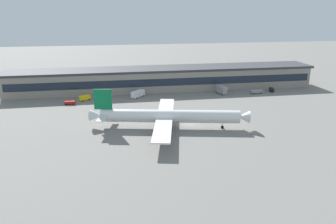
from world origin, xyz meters
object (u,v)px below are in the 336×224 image
at_px(pushback_tractor, 70,102).
at_px(traffic_cone_0, 168,140).
at_px(airliner, 167,116).
at_px(follow_me_car, 272,90).
at_px(traffic_cone_1, 244,130).
at_px(belt_loader, 256,91).
at_px(crew_van, 85,98).
at_px(fuel_truck, 138,93).
at_px(catering_truck, 221,89).
at_px(traffic_cone_2, 250,134).

distance_m(pushback_tractor, traffic_cone_0, 64.67).
bearing_deg(airliner, follow_me_car, 35.49).
bearing_deg(traffic_cone_1, pushback_tractor, 144.25).
xyz_separation_m(belt_loader, pushback_tractor, (-94.51, -4.12, -0.10)).
bearing_deg(crew_van, fuel_truck, 3.88).
distance_m(crew_van, catering_truck, 69.82).
xyz_separation_m(crew_van, pushback_tractor, (-6.41, -5.86, -0.41)).
height_order(crew_van, pushback_tractor, crew_van).
distance_m(follow_me_car, pushback_tractor, 104.66).
height_order(airliner, follow_me_car, airliner).
height_order(airliner, catering_truck, airliner).
height_order(traffic_cone_1, traffic_cone_2, traffic_cone_2).
distance_m(airliner, crew_van, 56.30).
xyz_separation_m(follow_me_car, traffic_cone_1, (-38.14, -54.45, -0.79)).
distance_m(fuel_truck, traffic_cone_1, 64.87).
relative_size(crew_van, belt_loader, 0.84).
xyz_separation_m(fuel_truck, traffic_cone_2, (34.34, -60.10, -1.55)).
distance_m(crew_van, belt_loader, 88.12).
distance_m(crew_van, fuel_truck, 26.19).
xyz_separation_m(pushback_tractor, catering_truck, (76.21, 7.02, 1.24)).
bearing_deg(catering_truck, fuel_truck, 179.20).
xyz_separation_m(airliner, traffic_cone_2, (27.77, -12.59, -4.24)).
height_order(catering_truck, traffic_cone_2, catering_truck).
height_order(belt_loader, catering_truck, catering_truck).
bearing_deg(follow_me_car, catering_truck, 179.37).
distance_m(follow_me_car, traffic_cone_2, 70.10).
bearing_deg(belt_loader, follow_me_car, 14.63).
height_order(catering_truck, traffic_cone_1, catering_truck).
xyz_separation_m(crew_van, catering_truck, (69.80, 1.16, 0.83)).
bearing_deg(catering_truck, traffic_cone_0, -123.22).
bearing_deg(pushback_tractor, belt_loader, 2.49).
xyz_separation_m(airliner, pushback_tractor, (-39.10, 39.88, -3.52)).
bearing_deg(fuel_truck, belt_loader, -3.24).
relative_size(follow_me_car, belt_loader, 0.72).
bearing_deg(traffic_cone_1, crew_van, 138.18).
bearing_deg(belt_loader, traffic_cone_2, -116.03).
bearing_deg(fuel_truck, traffic_cone_1, -58.62).
relative_size(crew_van, fuel_truck, 0.69).
bearing_deg(traffic_cone_2, pushback_tractor, 141.88).
height_order(airliner, traffic_cone_2, airliner).
height_order(follow_me_car, traffic_cone_1, follow_me_car).
relative_size(belt_loader, catering_truck, 0.86).
bearing_deg(traffic_cone_2, traffic_cone_1, 96.85).
bearing_deg(belt_loader, crew_van, 178.87).
bearing_deg(traffic_cone_2, catering_truck, 81.08).
xyz_separation_m(traffic_cone_1, traffic_cone_2, (0.57, -4.73, 0.03)).
height_order(crew_van, traffic_cone_1, crew_van).
relative_size(pushback_tractor, catering_truck, 0.66).
relative_size(airliner, pushback_tractor, 11.82).
bearing_deg(belt_loader, pushback_tractor, -177.51).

